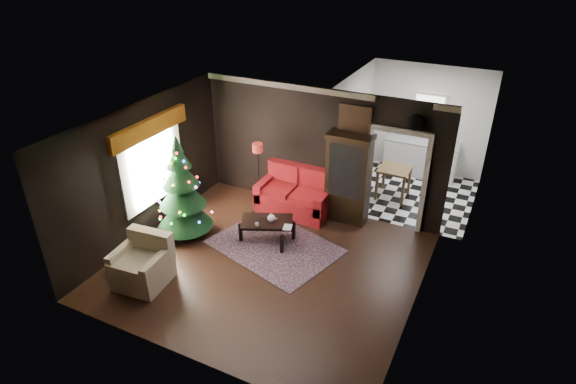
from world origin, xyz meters
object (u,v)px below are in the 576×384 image
at_px(armchair, 141,262).
at_px(curio_cabinet, 348,180).
at_px(floor_lamp, 258,174).
at_px(christmas_tree, 182,189).
at_px(teapot, 271,218).
at_px(kitchen_table, 393,183).
at_px(loveseat, 295,192).
at_px(coffee_table, 267,230).
at_px(wall_clock, 415,122).

bearing_deg(armchair, curio_cabinet, 50.39).
relative_size(floor_lamp, armchair, 1.60).
xyz_separation_m(christmas_tree, armchair, (0.29, -1.66, -0.59)).
xyz_separation_m(teapot, kitchen_table, (1.70, 2.94, -0.18)).
height_order(floor_lamp, armchair, floor_lamp).
bearing_deg(loveseat, kitchen_table, 42.51).
height_order(loveseat, kitchen_table, loveseat).
relative_size(loveseat, floor_lamp, 1.15).
distance_m(christmas_tree, teapot, 1.89).
bearing_deg(coffee_table, armchair, -122.17).
distance_m(teapot, kitchen_table, 3.40).
bearing_deg(floor_lamp, coffee_table, -54.26).
bearing_deg(teapot, curio_cabinet, 55.13).
bearing_deg(armchair, coffee_table, 52.46).
height_order(floor_lamp, christmas_tree, christmas_tree).
relative_size(wall_clock, kitchen_table, 0.43).
bearing_deg(loveseat, teapot, -85.72).
distance_m(armchair, coffee_table, 2.57).
relative_size(loveseat, kitchen_table, 2.27).
relative_size(curio_cabinet, floor_lamp, 1.29).
bearing_deg(floor_lamp, teapot, -51.01).
relative_size(coffee_table, wall_clock, 3.19).
distance_m(curio_cabinet, coffee_table, 2.03).
distance_m(loveseat, teapot, 1.30).
xyz_separation_m(loveseat, floor_lamp, (-0.82, -0.16, 0.33)).
relative_size(loveseat, armchair, 1.85).
bearing_deg(curio_cabinet, floor_lamp, -169.24).
xyz_separation_m(teapot, wall_clock, (2.25, 1.69, 1.82)).
relative_size(christmas_tree, teapot, 12.13).
height_order(loveseat, wall_clock, wall_clock).
distance_m(curio_cabinet, floor_lamp, 2.01).
bearing_deg(kitchen_table, curio_cabinet, -114.44).
height_order(curio_cabinet, wall_clock, wall_clock).
bearing_deg(floor_lamp, wall_clock, 9.92).
bearing_deg(curio_cabinet, teapot, -124.87).
relative_size(coffee_table, kitchen_table, 1.36).
distance_m(loveseat, curio_cabinet, 1.25).
bearing_deg(curio_cabinet, coffee_table, -127.02).
bearing_deg(floor_lamp, kitchen_table, 34.53).
relative_size(curio_cabinet, coffee_table, 1.86).
xyz_separation_m(loveseat, teapot, (0.10, -1.29, 0.06)).
height_order(floor_lamp, wall_clock, wall_clock).
bearing_deg(teapot, wall_clock, 36.90).
bearing_deg(loveseat, floor_lamp, -169.33).
bearing_deg(loveseat, christmas_tree, -132.36).
xyz_separation_m(floor_lamp, kitchen_table, (2.62, 1.81, -0.45)).
distance_m(loveseat, wall_clock, 3.04).
bearing_deg(wall_clock, coffee_table, -144.06).
bearing_deg(christmas_tree, wall_clock, 28.92).
relative_size(christmas_tree, armchair, 2.35).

